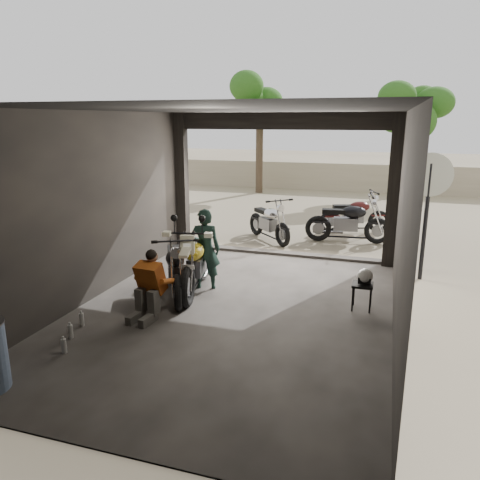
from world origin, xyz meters
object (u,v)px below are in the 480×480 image
Objects in this scene: outside_bike_a at (269,219)px; stool at (362,288)px; outside_bike_b at (355,212)px; sign_post at (428,195)px; left_bike at (175,265)px; rider at (205,249)px; outside_bike_c at (348,218)px; helmet at (365,276)px; mechanic at (147,288)px; main_bike at (196,258)px.

stool is (2.58, -3.95, -0.19)m from outside_bike_a.
sign_post is at bearing -176.69° from outside_bike_b.
left_bike is 1.13× the size of rider.
outside_bike_c is (-0.08, -1.13, 0.05)m from outside_bike_b.
helmet reaches higher than stool.
mechanic reaches higher than helmet.
outside_bike_a is (0.61, 4.28, -0.01)m from left_bike.
rider is 5.60× the size of helmet.
outside_bike_a is 3.80m from rider.
left_bike is 4.33m from outside_bike_a.
stool is at bearing -10.13° from main_bike.
outside_bike_b reaches higher than mechanic.
helmet is at bearing -100.62° from outside_bike_a.
outside_bike_c is 4.02× the size of stool.
outside_bike_c is at bearing 51.68° from main_bike.
outside_bike_b is at bearing -6.69° from outside_bike_a.
stool is at bearing 165.55° from outside_bike_b.
outside_bike_c is at bearing -31.69° from outside_bike_a.
main_bike is 2.95m from helmet.
main_bike reaches higher than helmet.
sign_post reaches higher than outside_bike_c.
outside_bike_a is 4.72m from stool.
outside_bike_a is 3.68× the size of stool.
stool is (3.20, 0.33, -0.19)m from left_bike.
outside_bike_b is 3.71× the size of stool.
outside_bike_b is 5.82m from rider.
left_bike is 3.22m from stool.
main_bike is at bearing 136.77° from outside_bike_b.
rider is at bearing -170.67° from helmet.
outside_bike_a reaches higher than mechanic.
helmet is at bearing -9.37° from main_bike.
outside_bike_c is (2.29, 4.43, -0.01)m from main_bike.
sign_post reaches higher than left_bike.
main_bike is 4.01m from outside_bike_a.
helmet is (3.22, 0.37, 0.00)m from left_bike.
sign_post is (1.55, -3.58, 1.09)m from outside_bike_b.
rider is 1.62m from mechanic.
sign_post reaches higher than stool.
stool is at bearing -98.97° from sign_post.
outside_bike_b is at bearing -10.84° from outside_bike_c.
helmet is (2.61, -3.91, 0.01)m from outside_bike_a.
main_bike is 4.52m from sign_post.
outside_bike_c reaches higher than stool.
mechanic is at bearing 63.43° from rider.
main_bike reaches higher than outside_bike_a.
left_bike is 0.92× the size of outside_bike_c.
outside_bike_a is at bearing 169.09° from sign_post.
sign_post is at bearing 62.64° from stool.
main_bike is 1.11× the size of left_bike.
stool is (2.92, 0.04, -0.25)m from main_bike.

